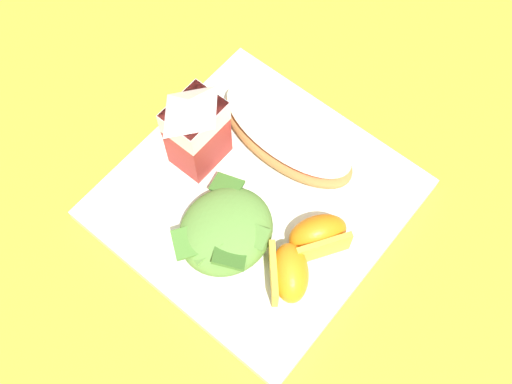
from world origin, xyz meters
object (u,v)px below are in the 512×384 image
green_salad_pile (226,231)px  orange_wedge_front (288,273)px  white_plate (256,199)px  cheesy_pizza_bread (287,134)px  milk_carton (194,128)px  orange_wedge_middle (318,235)px

green_salad_pile → orange_wedge_front: (0.01, -0.07, -0.00)m
white_plate → cheesy_pizza_bread: size_ratio=1.62×
green_salad_pile → orange_wedge_front: size_ratio=1.57×
white_plate → orange_wedge_front: (-0.05, -0.08, 0.03)m
milk_carton → orange_wedge_middle: bearing=-89.2°
green_salad_pile → orange_wedge_middle: green_salad_pile is taller
cheesy_pizza_bread → milk_carton: size_ratio=1.58×
cheesy_pizza_bread → milk_carton: (-0.08, 0.06, 0.04)m
cheesy_pizza_bread → orange_wedge_front: (-0.12, -0.10, 0.00)m
cheesy_pizza_bread → orange_wedge_front: bearing=-141.4°
milk_carton → orange_wedge_middle: (0.00, -0.16, -0.04)m
white_plate → green_salad_pile: (-0.06, -0.01, 0.03)m
orange_wedge_front → white_plate: bearing=58.3°
green_salad_pile → orange_wedge_middle: bearing=-53.5°
white_plate → orange_wedge_front: size_ratio=4.08×
cheesy_pizza_bread → orange_wedge_front: size_ratio=2.53×
white_plate → green_salad_pile: green_salad_pile is taller
milk_carton → white_plate: bearing=-87.5°
green_salad_pile → milk_carton: size_ratio=0.98×
cheesy_pizza_bread → orange_wedge_front: orange_wedge_front is taller
milk_carton → orange_wedge_front: milk_carton is taller
orange_wedge_front → milk_carton: bearing=73.6°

